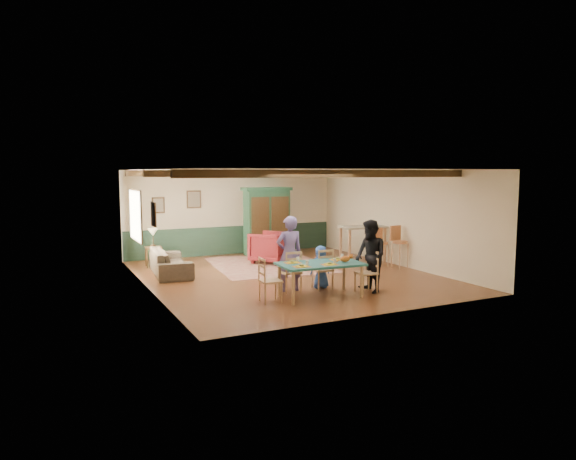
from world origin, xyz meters
name	(u,v)px	position (x,y,z in m)	size (l,w,h in m)	color
floor	(288,276)	(0.00, 0.00, 0.00)	(8.00, 8.00, 0.00)	#582E18
wall_back	(233,212)	(0.00, 4.00, 1.35)	(7.00, 0.02, 2.70)	beige
wall_left	(147,230)	(-3.50, 0.00, 1.35)	(0.02, 8.00, 2.70)	beige
wall_right	(398,218)	(3.50, 0.00, 1.35)	(0.02, 8.00, 2.70)	beige
ceiling	(288,170)	(0.00, 0.00, 2.70)	(7.00, 8.00, 0.02)	silver
wainscot_back	(234,240)	(0.00, 3.98, 0.45)	(6.95, 0.03, 0.90)	#1C3425
ceiling_beam_front	(336,174)	(0.00, -2.30, 2.61)	(6.95, 0.16, 0.16)	black
ceiling_beam_mid	(281,173)	(0.00, 0.40, 2.61)	(6.95, 0.16, 0.16)	black
ceiling_beam_back	(244,173)	(0.00, 3.00, 2.61)	(6.95, 0.16, 0.16)	black
window_left	(135,215)	(-3.47, 1.70, 1.55)	(0.06, 1.60, 1.30)	white
picture_left_wall	(154,214)	(-3.47, -0.60, 1.75)	(0.04, 0.42, 0.52)	gray
picture_back_a	(194,199)	(-1.30, 3.97, 1.80)	(0.45, 0.04, 0.55)	gray
picture_back_b	(158,205)	(-2.40, 3.97, 1.65)	(0.38, 0.04, 0.48)	gray
dining_table	(320,280)	(-0.38, -2.35, 0.37)	(1.75, 0.97, 0.73)	#1B5856
dining_chair_far_left	(291,271)	(-0.72, -1.62, 0.46)	(0.41, 0.43, 0.93)	tan
dining_chair_far_right	(322,269)	(0.06, -1.67, 0.46)	(0.41, 0.43, 0.93)	tan
dining_chair_end_left	(271,280)	(-1.50, -2.27, 0.46)	(0.41, 0.43, 0.93)	tan
dining_chair_end_right	(366,272)	(0.73, -2.43, 0.46)	(0.41, 0.43, 0.93)	tan
person_man	(289,254)	(-0.72, -1.54, 0.84)	(0.61, 0.40, 1.68)	slate
person_woman	(370,256)	(0.83, -2.43, 0.80)	(0.78, 0.61, 1.61)	black
person_child	(321,267)	(0.06, -1.60, 0.49)	(0.48, 0.31, 0.98)	#294FA5
cat	(345,258)	(0.14, -2.48, 0.82)	(0.35, 0.14, 0.18)	#C76423
place_setting_near_left	(302,264)	(-0.93, -2.55, 0.79)	(0.39, 0.29, 0.11)	yellow
place_setting_near_center	(330,262)	(-0.30, -2.60, 0.79)	(0.39, 0.29, 0.11)	yellow
place_setting_far_left	(292,260)	(-0.90, -2.06, 0.79)	(0.39, 0.29, 0.11)	yellow
place_setting_far_right	(338,257)	(0.17, -2.14, 0.79)	(0.39, 0.29, 0.11)	yellow
area_rug	(269,265)	(0.18, 1.61, 0.01)	(3.06, 3.63, 0.01)	#C4AE8E
armoire	(267,222)	(0.83, 3.21, 1.08)	(1.53, 0.61, 2.17)	#14321F
armchair	(270,247)	(0.36, 1.89, 0.46)	(0.98, 1.01, 0.92)	#470E13
sofa	(170,262)	(-2.65, 1.53, 0.32)	(2.19, 0.86, 0.64)	#393024
end_table	(154,257)	(-2.83, 2.78, 0.28)	(0.46, 0.46, 0.57)	black
table_lamp	(153,238)	(-2.83, 2.78, 0.82)	(0.29, 0.29, 0.52)	beige
counter_table	(362,244)	(2.80, 0.73, 0.54)	(1.30, 0.76, 1.08)	#BBB491
bar_stool_left	(381,248)	(2.93, 0.01, 0.53)	(0.38, 0.42, 1.07)	#C27C4B
bar_stool_right	(400,247)	(3.24, -0.42, 0.58)	(0.41, 0.45, 1.17)	#C27C4B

